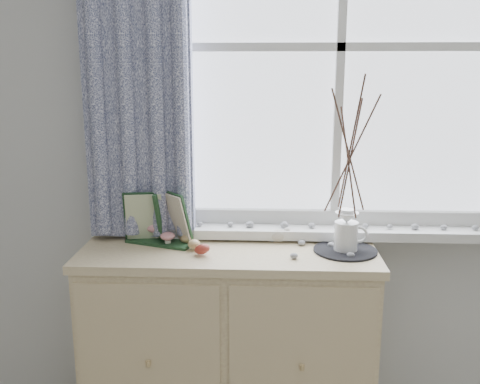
{
  "coord_description": "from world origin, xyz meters",
  "views": [
    {
      "loc": [
        -0.0,
        -0.3,
        1.57
      ],
      "look_at": [
        -0.1,
        1.7,
        1.1
      ],
      "focal_mm": 40.0,
      "sensor_mm": 36.0,
      "label": 1
    }
  ],
  "objects": [
    {
      "name": "wooden_eggs",
      "position": [
        -0.29,
        1.74,
        0.88
      ],
      "size": [
        0.13,
        0.17,
        0.06
      ],
      "color": "tan",
      "rests_on": "sideboard"
    },
    {
      "name": "twig_pitcher",
      "position": [
        0.32,
        1.75,
        1.26
      ],
      "size": [
        0.28,
        0.28,
        0.71
      ],
      "rotation": [
        0.0,
        0.0,
        -0.13
      ],
      "color": "silver",
      "rests_on": "crocheted_doily"
    },
    {
      "name": "songbird_figurine",
      "position": [
        0.06,
        1.86,
        0.88
      ],
      "size": [
        0.12,
        0.07,
        0.06
      ],
      "primitive_type": null,
      "rotation": [
        0.0,
        0.0,
        0.12
      ],
      "color": "beige",
      "rests_on": "sideboard"
    },
    {
      "name": "botanical_book",
      "position": [
        -0.44,
        1.78,
        0.96
      ],
      "size": [
        0.35,
        0.23,
        0.23
      ],
      "primitive_type": null,
      "rotation": [
        0.0,
        0.0,
        -0.34
      ],
      "color": "#1C3C21",
      "rests_on": "sideboard"
    },
    {
      "name": "crocheted_doily",
      "position": [
        0.32,
        1.75,
        0.85
      ],
      "size": [
        0.25,
        0.25,
        0.01
      ],
      "primitive_type": "cylinder",
      "color": "black",
      "rests_on": "sideboard"
    },
    {
      "name": "sideboard_pebbles",
      "position": [
        0.18,
        1.76,
        0.86
      ],
      "size": [
        0.33,
        0.23,
        0.02
      ],
      "color": "gray",
      "rests_on": "sideboard"
    },
    {
      "name": "toadstool_cluster",
      "position": [
        -0.45,
        1.84,
        0.9
      ],
      "size": [
        0.14,
        0.15,
        0.08
      ],
      "color": "white",
      "rests_on": "sideboard"
    },
    {
      "name": "sideboard",
      "position": [
        -0.15,
        1.75,
        0.43
      ],
      "size": [
        1.2,
        0.45,
        0.85
      ],
      "color": "beige",
      "rests_on": "ground"
    }
  ]
}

